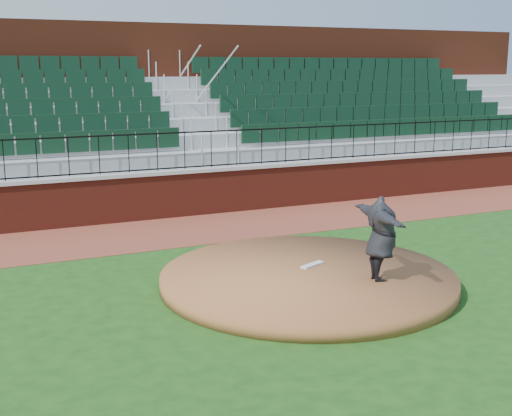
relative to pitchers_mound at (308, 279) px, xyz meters
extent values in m
plane|color=#194313|center=(-0.51, -0.28, -0.12)|extent=(90.00, 90.00, 0.00)
cube|color=brown|center=(-0.51, 5.12, -0.12)|extent=(34.00, 3.20, 0.01)
cube|color=maroon|center=(-0.51, 6.72, 0.47)|extent=(34.00, 0.35, 1.20)
cube|color=#B7B7B7|center=(-0.51, 6.72, 1.12)|extent=(34.00, 0.45, 0.10)
cube|color=maroon|center=(-0.51, 12.24, 2.62)|extent=(34.00, 0.50, 5.50)
cylinder|color=brown|center=(0.00, 0.00, 0.00)|extent=(5.54, 5.54, 0.25)
cube|color=silver|center=(0.30, 0.33, 0.14)|extent=(0.59, 0.35, 0.04)
imported|color=black|center=(0.95, -0.96, 0.90)|extent=(0.85, 1.98, 1.56)
camera|label=1|loc=(-5.93, -10.59, 3.92)|focal=47.08mm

